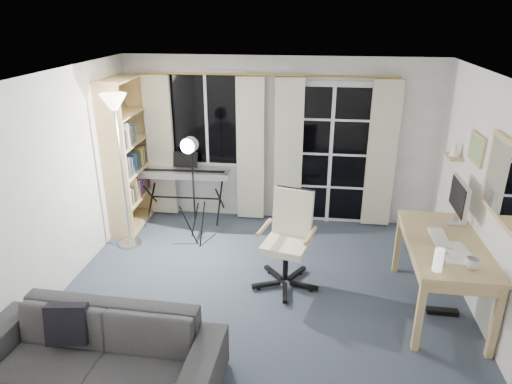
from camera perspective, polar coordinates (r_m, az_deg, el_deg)
floor at (r=5.34m, az=0.78°, el=-12.18°), size 4.50×4.00×0.02m
window at (r=6.72m, az=-6.16°, el=9.04°), size 1.20×0.08×1.40m
french_door at (r=6.66m, az=9.29°, el=4.54°), size 1.32×0.09×2.11m
curtains at (r=6.58m, az=1.58°, el=5.23°), size 3.60×0.07×2.13m
bookshelf at (r=6.70m, az=-16.07°, el=4.02°), size 0.37×1.01×2.15m
torchiere_lamp at (r=5.92m, az=-17.04°, el=7.85°), size 0.43×0.43×2.04m
keyboard_piano at (r=6.75m, az=-8.94°, el=2.23°), size 1.35×0.68×0.97m
studio_light at (r=5.86m, az=-8.22°, el=4.23°), size 0.31×0.32×1.53m
office_chair at (r=5.20m, az=4.24°, el=-4.80°), size 0.77×0.76×1.11m
desk at (r=5.06m, az=22.50°, el=-6.75°), size 0.77×1.50×0.80m
monitor at (r=5.35m, az=24.02°, el=-0.71°), size 0.19×0.57×0.50m
desk_clutter at (r=4.88m, az=22.22°, el=-8.81°), size 0.48×0.90×1.01m
mug at (r=4.60m, az=25.47°, el=-7.92°), size 0.13×0.11×0.13m
wall_mirror at (r=4.62m, az=28.85°, el=1.01°), size 0.04×0.94×0.74m
framed_print at (r=5.41m, az=25.86°, el=4.89°), size 0.03×0.42×0.32m
wall_shelf at (r=5.90m, az=23.54°, el=4.58°), size 0.16×0.30×0.18m
sofa at (r=4.21m, az=-19.46°, el=-17.32°), size 2.11×0.68×0.82m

